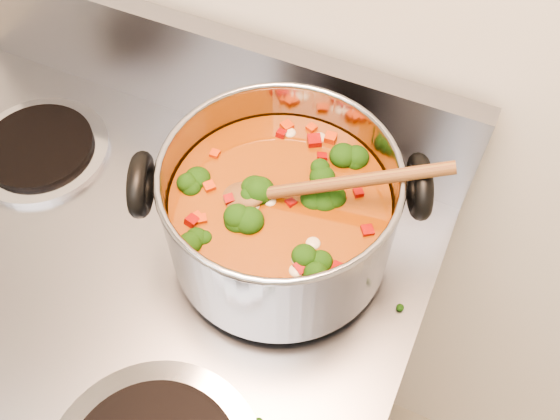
{
  "coord_description": "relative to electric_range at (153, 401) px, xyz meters",
  "views": [
    {
      "loc": [
        0.4,
        0.94,
        1.59
      ],
      "look_at": [
        0.24,
        1.3,
        1.01
      ],
      "focal_mm": 40.0,
      "sensor_mm": 36.0,
      "label": 1
    }
  ],
  "objects": [
    {
      "name": "cooktop_crumbs",
      "position": [
        0.13,
        0.01,
        0.46
      ],
      "size": [
        0.08,
        0.36,
        0.01
      ],
      "color": "black",
      "rests_on": "electric_range"
    },
    {
      "name": "electric_range",
      "position": [
        0.0,
        0.0,
        0.0
      ],
      "size": [
        0.76,
        0.69,
        1.08
      ],
      "color": "gray",
      "rests_on": "ground"
    },
    {
      "name": "stockpot",
      "position": [
        0.19,
        0.14,
        0.54
      ],
      "size": [
        0.32,
        0.26,
        0.16
      ],
      "rotation": [
        0.0,
        0.0,
        0.41
      ],
      "color": "gray",
      "rests_on": "electric_range"
    },
    {
      "name": "wooden_spoon",
      "position": [
        0.2,
        0.14,
        0.58
      ],
      "size": [
        0.25,
        0.12,
        0.09
      ],
      "rotation": [
        0.0,
        0.0,
        0.37
      ],
      "color": "brown",
      "rests_on": "stockpot"
    }
  ]
}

